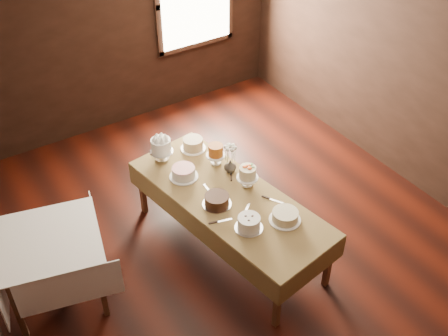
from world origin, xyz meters
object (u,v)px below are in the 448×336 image
Objects in this scene: cake_lattice at (184,173)px; cake_swirl at (249,223)px; cake_meringue at (161,150)px; flower_vase at (230,166)px; side_table at (50,246)px; cake_chocolate at (217,200)px; cake_flowers at (247,177)px; cake_cream at (285,216)px; cake_server_b at (276,201)px; display_table at (229,200)px; cake_speckled at (193,144)px; cake_caramel at (216,155)px; cake_server_e at (225,220)px; cake_server_a at (247,208)px; cake_server_d at (231,171)px; cake_server_c at (207,188)px.

cake_swirl is (0.14, -1.03, 0.01)m from cake_lattice.
cake_meringue is 2.21× the size of flower_vase.
cake_chocolate is (1.62, -0.38, 0.08)m from side_table.
cake_flowers reaches higher than cake_chocolate.
cake_cream is 1.50× the size of cake_server_b.
cake_lattice reaches higher than display_table.
side_table is 2.08m from cake_flowers.
cake_cream is (0.15, -1.52, -0.01)m from cake_speckled.
cake_lattice is 1.35× the size of cake_caramel.
cake_cream is at bearing -88.56° from flower_vase.
cake_cream is at bearing -15.58° from cake_swirl.
cake_speckled is 1.03× the size of cake_swirl.
side_table is 2.03m from flower_vase.
side_table is at bearing 172.01° from cake_flowers.
cake_swirl is at bearing -112.01° from flower_vase.
cake_server_b is at bearing -79.39° from flower_vase.
flower_vase reaches higher than cake_server_b.
cake_meringue is 1.22m from cake_server_e.
flower_vase is (-0.02, 0.94, 0.02)m from cake_cream.
cake_server_a is 0.63m from flower_vase.
cake_swirl reaches higher than cake_server_d.
cake_server_b is at bearing -55.05° from cake_lattice.
cake_speckled is 1.28× the size of cake_flowers.
cake_cream is at bearing -66.13° from cake_lattice.
flower_vase is (0.19, 0.59, 0.07)m from cake_server_a.
cake_server_d is (0.19, 0.58, 0.00)m from cake_server_a.
cake_cream is at bearing -17.08° from cake_server_e.
cake_meringue reaches higher than cake_speckled.
flower_vase reaches higher than cake_chocolate.
cake_server_d is at bearing -22.86° from cake_lattice.
display_table is 0.52m from cake_swirl.
cake_swirl is 1.24× the size of cake_server_c.
cake_flowers is 0.30m from cake_server_d.
cake_server_a reaches higher than display_table.
side_table reaches higher than cake_server_a.
flower_vase is at bearing 42.65° from cake_chocolate.
cake_speckled reaches higher than cake_server_c.
side_table is 4.76× the size of cake_server_a.
side_table is 3.17× the size of cake_cream.
cake_caramel is 1.16m from cake_cream.
cake_meringue reaches higher than side_table.
cake_speckled is at bearing 73.52° from cake_chocolate.
cake_caramel is at bearing 58.64° from cake_chocolate.
cake_flowers is (0.55, -0.88, -0.02)m from cake_meringue.
cake_speckled is 0.88m from cake_flowers.
cake_speckled is at bearing 101.83° from cake_caramel.
cake_server_a is 0.52m from cake_server_c.
cake_server_a and cake_server_c have the same top height.
cake_caramel reaches higher than cake_server_a.
display_table is 0.50m from cake_server_b.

